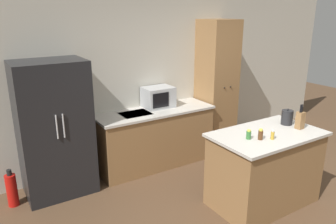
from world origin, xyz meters
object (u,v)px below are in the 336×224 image
at_px(refrigerator, 55,129).
at_px(knife_block, 300,120).
at_px(spice_bottle_short_red, 273,135).
at_px(spice_bottle_amber_oil, 261,135).
at_px(pantry_cabinet, 216,87).
at_px(microwave, 158,97).
at_px(fire_extinguisher, 12,190).
at_px(spice_bottle_tall_dark, 249,135).
at_px(kettle, 287,117).

height_order(refrigerator, knife_block, refrigerator).
bearing_deg(spice_bottle_short_red, spice_bottle_amber_oil, 149.32).
relative_size(refrigerator, spice_bottle_amber_oil, 13.81).
xyz_separation_m(pantry_cabinet, spice_bottle_amber_oil, (-0.85, -1.80, -0.10)).
relative_size(refrigerator, knife_block, 5.60).
bearing_deg(microwave, fire_extinguisher, -175.48).
relative_size(refrigerator, pantry_cabinet, 0.80).
distance_m(spice_bottle_tall_dark, spice_bottle_short_red, 0.27).
bearing_deg(pantry_cabinet, spice_bottle_amber_oil, -115.33).
relative_size(spice_bottle_tall_dark, kettle, 0.53).
height_order(refrigerator, spice_bottle_amber_oil, refrigerator).
bearing_deg(kettle, spice_bottle_short_red, -155.31).
distance_m(microwave, spice_bottle_amber_oil, 1.89).
bearing_deg(refrigerator, pantry_cabinet, 1.06).
bearing_deg(spice_bottle_short_red, microwave, 100.85).
bearing_deg(fire_extinguisher, spice_bottle_tall_dark, -34.18).
height_order(knife_block, spice_bottle_tall_dark, knife_block).
bearing_deg(microwave, pantry_cabinet, -3.93).
height_order(spice_bottle_amber_oil, fire_extinguisher, spice_bottle_amber_oil).
height_order(knife_block, spice_bottle_short_red, knife_block).
bearing_deg(kettle, fire_extinguisher, 154.48).
relative_size(pantry_cabinet, kettle, 10.50).
relative_size(knife_block, spice_bottle_amber_oil, 2.47).
xyz_separation_m(microwave, kettle, (0.93, -1.68, -0.02)).
height_order(knife_block, kettle, knife_block).
relative_size(refrigerator, fire_extinguisher, 3.59).
distance_m(refrigerator, knife_block, 3.11).
bearing_deg(kettle, knife_block, -89.63).
bearing_deg(microwave, spice_bottle_short_red, -79.15).
relative_size(knife_block, spice_bottle_short_red, 2.82).
xyz_separation_m(microwave, knife_block, (0.94, -1.88, 0.00)).
distance_m(knife_block, kettle, 0.20).
bearing_deg(spice_bottle_amber_oil, microwave, 97.71).
xyz_separation_m(knife_block, spice_bottle_short_red, (-0.56, -0.06, -0.06)).
bearing_deg(spice_bottle_tall_dark, fire_extinguisher, 145.82).
relative_size(refrigerator, microwave, 3.87).
height_order(microwave, spice_bottle_amber_oil, microwave).
distance_m(refrigerator, pantry_cabinet, 2.74).
relative_size(spice_bottle_short_red, kettle, 0.53).
height_order(spice_bottle_amber_oil, kettle, kettle).
distance_m(spice_bottle_short_red, kettle, 0.62).
height_order(pantry_cabinet, spice_bottle_tall_dark, pantry_cabinet).
distance_m(spice_bottle_tall_dark, spice_bottle_amber_oil, 0.13).
xyz_separation_m(refrigerator, knife_block, (2.56, -1.75, 0.17)).
xyz_separation_m(pantry_cabinet, knife_block, (-0.17, -1.80, -0.05)).
bearing_deg(spice_bottle_short_red, fire_extinguisher, 145.78).
distance_m(pantry_cabinet, knife_block, 1.81).
bearing_deg(spice_bottle_short_red, pantry_cabinet, 68.61).
xyz_separation_m(knife_block, spice_bottle_tall_dark, (-0.79, 0.09, -0.06)).
distance_m(refrigerator, spice_bottle_short_red, 2.70).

